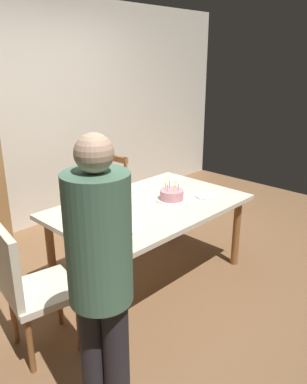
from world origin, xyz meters
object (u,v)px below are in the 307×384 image
(person_celebrant, at_px, (100,274))
(plate_far_side, at_px, (124,199))
(plate_near_guest, at_px, (207,196))
(plate_near_celebrant, at_px, (129,228))
(chair_upholstered, at_px, (28,285))
(chair_spindle_back, at_px, (103,203))
(dining_table, at_px, (150,212))
(birthday_cake, at_px, (172,196))

(person_celebrant, bearing_deg, plate_far_side, 44.11)
(plate_near_guest, relative_size, person_celebrant, 0.14)
(plate_near_celebrant, relative_size, chair_upholstered, 0.23)
(plate_near_guest, bearing_deg, chair_spindle_back, 107.01)
(dining_table, distance_m, plate_far_side, 0.27)
(plate_near_celebrant, height_order, plate_near_guest, same)
(person_celebrant, bearing_deg, chair_upholstered, 91.36)
(plate_far_side, bearing_deg, birthday_cake, -47.73)
(birthday_cake, xyz_separation_m, plate_far_side, (-0.29, 0.32, -0.04))
(plate_near_celebrant, distance_m, chair_upholstered, 0.81)
(dining_table, xyz_separation_m, chair_upholstered, (-1.23, -0.10, -0.11))
(plate_far_side, xyz_separation_m, person_celebrant, (-1.13, -1.10, 0.20))
(birthday_cake, bearing_deg, plate_near_celebrant, -166.06)
(dining_table, bearing_deg, person_celebrant, -144.90)
(plate_far_side, bearing_deg, plate_near_guest, -39.31)
(birthday_cake, relative_size, plate_near_celebrant, 1.27)
(plate_near_celebrant, distance_m, plate_far_side, 0.62)
(plate_near_guest, height_order, chair_spindle_back, chair_spindle_back)
(birthday_cake, xyz_separation_m, plate_near_celebrant, (-0.67, -0.17, -0.04))
(plate_near_guest, relative_size, chair_upholstered, 0.23)
(plate_near_celebrant, relative_size, person_celebrant, 0.14)
(plate_near_guest, distance_m, chair_spindle_back, 1.18)
(plate_near_celebrant, height_order, chair_spindle_back, chair_spindle_back)
(birthday_cake, relative_size, person_celebrant, 0.17)
(plate_near_celebrant, bearing_deg, plate_near_guest, 0.00)
(plate_near_guest, relative_size, chair_spindle_back, 0.23)
(person_celebrant, bearing_deg, birthday_cake, 28.72)
(birthday_cake, height_order, chair_spindle_back, chair_spindle_back)
(dining_table, height_order, plate_near_guest, plate_near_guest)
(chair_spindle_back, xyz_separation_m, chair_upholstered, (-1.40, -0.96, 0.07))
(dining_table, distance_m, person_celebrant, 1.51)
(birthday_cake, bearing_deg, chair_upholstered, -179.01)
(dining_table, xyz_separation_m, birthday_cake, (0.20, -0.08, 0.12))
(birthday_cake, xyz_separation_m, plate_near_guest, (0.30, -0.17, -0.04))
(plate_near_celebrant, xyz_separation_m, plate_near_guest, (0.97, 0.00, 0.00))
(plate_near_celebrant, xyz_separation_m, person_celebrant, (-0.75, -0.61, 0.20))
(birthday_cake, bearing_deg, chair_spindle_back, 92.13)
(plate_near_celebrant, xyz_separation_m, plate_far_side, (0.38, 0.48, 0.00))
(dining_table, height_order, plate_far_side, plate_far_side)
(plate_near_guest, bearing_deg, dining_table, 154.47)
(birthday_cake, xyz_separation_m, chair_spindle_back, (-0.03, 0.94, -0.31))
(birthday_cake, height_order, person_celebrant, person_celebrant)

